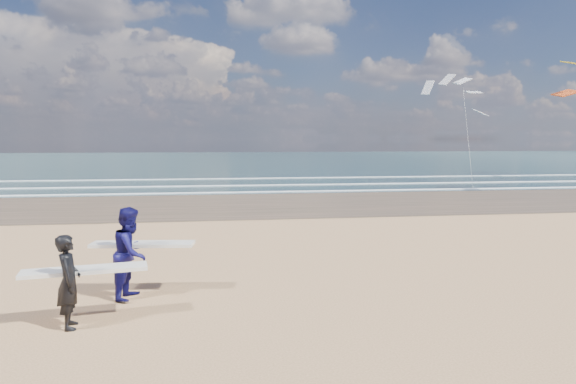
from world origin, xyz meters
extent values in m
cube|color=#453925|center=(20.00, 18.00, 0.01)|extent=(220.00, 12.00, 0.01)
cube|color=#1B373B|center=(20.00, 72.00, 0.01)|extent=(220.00, 100.00, 0.02)
cube|color=white|center=(20.00, 22.80, 0.05)|extent=(220.00, 0.50, 0.05)
cube|color=white|center=(20.00, 27.50, 0.05)|extent=(220.00, 0.50, 0.05)
cube|color=white|center=(20.00, 34.00, 0.05)|extent=(220.00, 0.50, 0.05)
imported|color=black|center=(-0.64, 0.34, 0.84)|extent=(0.51, 0.68, 1.68)
cube|color=white|center=(-0.44, 0.69, 0.95)|extent=(2.26, 0.88, 0.07)
imported|color=#0F0D49|center=(0.18, 1.99, 0.97)|extent=(0.93, 1.08, 1.93)
cube|color=white|center=(0.38, 2.34, 1.07)|extent=(2.25, 0.79, 0.07)
cube|color=slate|center=(19.59, 23.85, 0.05)|extent=(0.12, 0.12, 0.10)
camera|label=1|loc=(1.91, -8.97, 3.35)|focal=32.00mm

